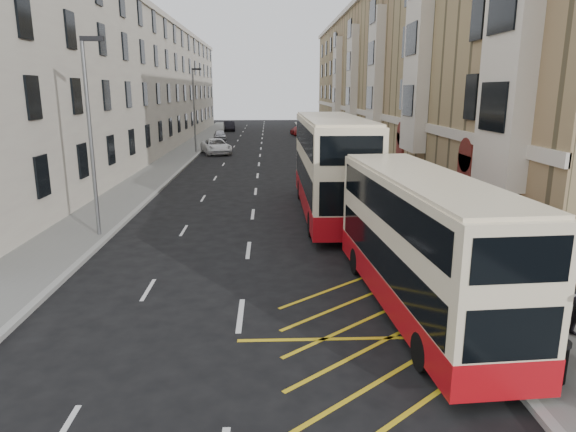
{
  "coord_description": "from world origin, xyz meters",
  "views": [
    {
      "loc": [
        0.83,
        -9.26,
        6.11
      ],
      "look_at": [
        1.48,
        8.05,
        1.85
      ],
      "focal_mm": 32.0,
      "sensor_mm": 36.0,
      "label": 1
    }
  ],
  "objects_px": {
    "white_van": "(216,146)",
    "car_dark": "(229,126)",
    "car_red": "(299,131)",
    "street_lamp_near": "(91,127)",
    "litter_bin": "(555,360)",
    "double_decker_front": "(420,243)",
    "pedestrian_near": "(541,333)",
    "street_lamp_far": "(194,106)",
    "double_decker_rear": "(331,166)",
    "car_silver": "(220,135)",
    "pedestrian_far": "(502,281)"
  },
  "relations": [
    {
      "from": "white_van",
      "to": "car_dark",
      "type": "height_order",
      "value": "car_dark"
    },
    {
      "from": "car_dark",
      "to": "car_red",
      "type": "distance_m",
      "value": 13.32
    },
    {
      "from": "street_lamp_near",
      "to": "litter_bin",
      "type": "relative_size",
      "value": 8.83
    },
    {
      "from": "white_van",
      "to": "car_red",
      "type": "relative_size",
      "value": 1.2
    },
    {
      "from": "litter_bin",
      "to": "car_dark",
      "type": "xyz_separation_m",
      "value": [
        -11.99,
        70.55,
        0.12
      ]
    },
    {
      "from": "street_lamp_near",
      "to": "double_decker_front",
      "type": "height_order",
      "value": "street_lamp_near"
    },
    {
      "from": "double_decker_front",
      "to": "pedestrian_near",
      "type": "distance_m",
      "value": 4.07
    },
    {
      "from": "car_red",
      "to": "white_van",
      "type": "bearing_deg",
      "value": 58.38
    },
    {
      "from": "street_lamp_near",
      "to": "white_van",
      "type": "height_order",
      "value": "street_lamp_near"
    },
    {
      "from": "street_lamp_far",
      "to": "street_lamp_near",
      "type": "bearing_deg",
      "value": -90.0
    },
    {
      "from": "double_decker_rear",
      "to": "white_van",
      "type": "height_order",
      "value": "double_decker_rear"
    },
    {
      "from": "double_decker_front",
      "to": "car_red",
      "type": "distance_m",
      "value": 58.05
    },
    {
      "from": "street_lamp_far",
      "to": "white_van",
      "type": "height_order",
      "value": "street_lamp_far"
    },
    {
      "from": "pedestrian_near",
      "to": "car_dark",
      "type": "distance_m",
      "value": 71.23
    },
    {
      "from": "street_lamp_far",
      "to": "litter_bin",
      "type": "relative_size",
      "value": 8.83
    },
    {
      "from": "street_lamp_near",
      "to": "litter_bin",
      "type": "height_order",
      "value": "street_lamp_near"
    },
    {
      "from": "street_lamp_far",
      "to": "double_decker_rear",
      "type": "xyz_separation_m",
      "value": [
        10.25,
        -26.28,
        -2.16
      ]
    },
    {
      "from": "double_decker_rear",
      "to": "pedestrian_near",
      "type": "relative_size",
      "value": 6.55
    },
    {
      "from": "car_silver",
      "to": "car_red",
      "type": "xyz_separation_m",
      "value": [
        10.19,
        7.06,
        -0.01
      ]
    },
    {
      "from": "double_decker_rear",
      "to": "litter_bin",
      "type": "relative_size",
      "value": 13.46
    },
    {
      "from": "litter_bin",
      "to": "pedestrian_far",
      "type": "relative_size",
      "value": 0.5
    },
    {
      "from": "pedestrian_near",
      "to": "car_silver",
      "type": "xyz_separation_m",
      "value": [
        -11.79,
        54.62,
        -0.44
      ]
    },
    {
      "from": "litter_bin",
      "to": "car_silver",
      "type": "bearing_deg",
      "value": 102.31
    },
    {
      "from": "car_silver",
      "to": "car_dark",
      "type": "relative_size",
      "value": 0.84
    },
    {
      "from": "double_decker_front",
      "to": "pedestrian_far",
      "type": "relative_size",
      "value": 5.51
    },
    {
      "from": "pedestrian_near",
      "to": "car_dark",
      "type": "relative_size",
      "value": 0.42
    },
    {
      "from": "double_decker_front",
      "to": "pedestrian_far",
      "type": "distance_m",
      "value": 2.4
    },
    {
      "from": "pedestrian_far",
      "to": "car_red",
      "type": "relative_size",
      "value": 0.41
    },
    {
      "from": "street_lamp_near",
      "to": "pedestrian_near",
      "type": "bearing_deg",
      "value": -41.57
    },
    {
      "from": "street_lamp_near",
      "to": "white_van",
      "type": "relative_size",
      "value": 1.52
    },
    {
      "from": "pedestrian_far",
      "to": "street_lamp_far",
      "type": "bearing_deg",
      "value": -39.54
    },
    {
      "from": "car_dark",
      "to": "pedestrian_far",
      "type": "bearing_deg",
      "value": -86.82
    },
    {
      "from": "car_silver",
      "to": "car_dark",
      "type": "xyz_separation_m",
      "value": [
        0.0,
        15.63,
        0.1
      ]
    },
    {
      "from": "double_decker_rear",
      "to": "double_decker_front",
      "type": "bearing_deg",
      "value": -84.5
    },
    {
      "from": "car_dark",
      "to": "pedestrian_near",
      "type": "bearing_deg",
      "value": -87.72
    },
    {
      "from": "double_decker_rear",
      "to": "pedestrian_far",
      "type": "distance_m",
      "value": 12.57
    },
    {
      "from": "litter_bin",
      "to": "pedestrian_near",
      "type": "xyz_separation_m",
      "value": [
        -0.2,
        0.3,
        0.46
      ]
    },
    {
      "from": "street_lamp_near",
      "to": "car_red",
      "type": "distance_m",
      "value": 51.62
    },
    {
      "from": "pedestrian_near",
      "to": "white_van",
      "type": "relative_size",
      "value": 0.35
    },
    {
      "from": "double_decker_rear",
      "to": "pedestrian_near",
      "type": "distance_m",
      "value": 15.49
    },
    {
      "from": "street_lamp_far",
      "to": "pedestrian_near",
      "type": "height_order",
      "value": "street_lamp_far"
    },
    {
      "from": "double_decker_front",
      "to": "litter_bin",
      "type": "relative_size",
      "value": 10.94
    },
    {
      "from": "street_lamp_far",
      "to": "pedestrian_far",
      "type": "relative_size",
      "value": 4.45
    },
    {
      "from": "street_lamp_near",
      "to": "car_dark",
      "type": "relative_size",
      "value": 1.78
    },
    {
      "from": "street_lamp_far",
      "to": "double_decker_rear",
      "type": "distance_m",
      "value": 28.29
    },
    {
      "from": "double_decker_rear",
      "to": "pedestrian_far",
      "type": "height_order",
      "value": "double_decker_rear"
    },
    {
      "from": "double_decker_rear",
      "to": "car_dark",
      "type": "relative_size",
      "value": 2.72
    },
    {
      "from": "litter_bin",
      "to": "pedestrian_near",
      "type": "relative_size",
      "value": 0.49
    },
    {
      "from": "litter_bin",
      "to": "car_dark",
      "type": "relative_size",
      "value": 0.2
    },
    {
      "from": "double_decker_rear",
      "to": "street_lamp_near",
      "type": "bearing_deg",
      "value": -160.01
    }
  ]
}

